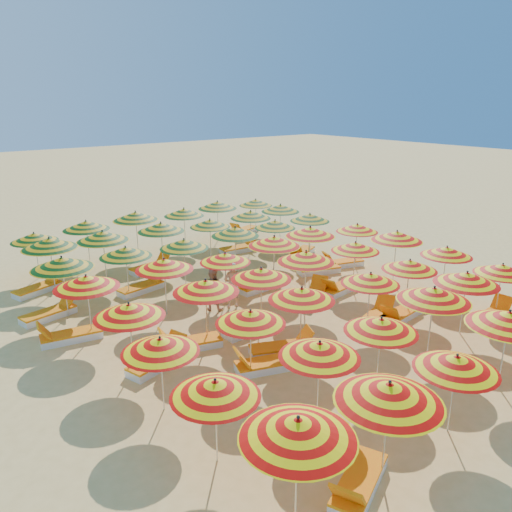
% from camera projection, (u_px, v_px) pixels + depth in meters
% --- Properties ---
extents(ground, '(120.00, 120.00, 0.00)m').
position_uv_depth(ground, '(265.00, 304.00, 17.07)').
color(ground, '#F5C26C').
rests_on(ground, ground).
extents(umbrella_0, '(2.37, 2.37, 2.03)m').
position_uv_depth(umbrella_0, '(298.00, 429.00, 7.81)').
color(umbrella_0, silver).
rests_on(umbrella_0, ground).
extents(umbrella_1, '(2.49, 2.49, 2.07)m').
position_uv_depth(umbrella_1, '(389.00, 393.00, 8.71)').
color(umbrella_1, silver).
rests_on(umbrella_1, ground).
extents(umbrella_2, '(2.16, 2.16, 1.82)m').
position_uv_depth(umbrella_2, '(456.00, 363.00, 10.10)').
color(umbrella_2, silver).
rests_on(umbrella_2, ground).
extents(umbrella_3, '(2.33, 2.33, 2.05)m').
position_uv_depth(umbrella_3, '(509.00, 319.00, 11.65)').
color(umbrella_3, silver).
rests_on(umbrella_3, ground).
extents(umbrella_6, '(1.93, 1.93, 1.82)m').
position_uv_depth(umbrella_6, '(215.00, 389.00, 9.22)').
color(umbrella_6, silver).
rests_on(umbrella_6, ground).
extents(umbrella_7, '(2.27, 2.27, 1.87)m').
position_uv_depth(umbrella_7, '(320.00, 350.00, 10.56)').
color(umbrella_7, silver).
rests_on(umbrella_7, ground).
extents(umbrella_8, '(2.28, 2.28, 1.86)m').
position_uv_depth(umbrella_8, '(381.00, 325.00, 11.72)').
color(umbrella_8, silver).
rests_on(umbrella_8, ground).
extents(umbrella_9, '(2.20, 2.20, 2.05)m').
position_uv_depth(umbrella_9, '(434.00, 294.00, 13.10)').
color(umbrella_9, silver).
rests_on(umbrella_9, ground).
extents(umbrella_10, '(2.21, 2.21, 1.98)m').
position_uv_depth(umbrella_10, '(467.00, 278.00, 14.46)').
color(umbrella_10, silver).
rests_on(umbrella_10, ground).
extents(umbrella_11, '(2.13, 2.13, 1.82)m').
position_uv_depth(umbrella_11, '(502.00, 269.00, 15.65)').
color(umbrella_11, silver).
rests_on(umbrella_11, ground).
extents(umbrella_12, '(1.77, 1.77, 1.83)m').
position_uv_depth(umbrella_12, '(160.00, 345.00, 10.83)').
color(umbrella_12, silver).
rests_on(umbrella_12, ground).
extents(umbrella_13, '(2.20, 2.20, 1.85)m').
position_uv_depth(umbrella_13, '(251.00, 317.00, 12.17)').
color(umbrella_13, silver).
rests_on(umbrella_13, ground).
extents(umbrella_14, '(2.07, 2.07, 1.93)m').
position_uv_depth(umbrella_14, '(302.00, 294.00, 13.41)').
color(umbrella_14, silver).
rests_on(umbrella_14, ground).
extents(umbrella_15, '(1.85, 1.85, 1.85)m').
position_uv_depth(umbrella_15, '(370.00, 279.00, 14.76)').
color(umbrella_15, silver).
rests_on(umbrella_15, ground).
extents(umbrella_16, '(2.23, 2.23, 1.86)m').
position_uv_depth(umbrella_16, '(410.00, 265.00, 15.93)').
color(umbrella_16, silver).
rests_on(umbrella_16, ground).
extents(umbrella_17, '(2.12, 2.12, 1.87)m').
position_uv_depth(umbrella_17, '(447.00, 252.00, 17.31)').
color(umbrella_17, silver).
rests_on(umbrella_17, ground).
extents(umbrella_18, '(1.98, 1.98, 1.90)m').
position_uv_depth(umbrella_18, '(129.00, 310.00, 12.44)').
color(umbrella_18, silver).
rests_on(umbrella_18, ground).
extents(umbrella_19, '(2.01, 2.01, 1.97)m').
position_uv_depth(umbrella_19, '(206.00, 286.00, 13.87)').
color(umbrella_19, silver).
rests_on(umbrella_19, ground).
extents(umbrella_20, '(1.89, 1.89, 1.94)m').
position_uv_depth(umbrella_20, '(261.00, 274.00, 14.94)').
color(umbrella_20, silver).
rests_on(umbrella_20, ground).
extents(umbrella_21, '(2.03, 2.03, 2.02)m').
position_uv_depth(umbrella_21, '(306.00, 257.00, 16.30)').
color(umbrella_21, silver).
rests_on(umbrella_21, ground).
extents(umbrella_22, '(2.20, 2.20, 1.84)m').
position_uv_depth(umbrella_22, '(355.00, 247.00, 17.94)').
color(umbrella_22, silver).
rests_on(umbrella_22, ground).
extents(umbrella_23, '(2.29, 2.29, 2.05)m').
position_uv_depth(umbrella_23, '(397.00, 236.00, 18.65)').
color(umbrella_23, silver).
rests_on(umbrella_23, ground).
extents(umbrella_24, '(2.03, 2.03, 1.97)m').
position_uv_depth(umbrella_24, '(86.00, 282.00, 14.20)').
color(umbrella_24, silver).
rests_on(umbrella_24, ground).
extents(umbrella_25, '(1.94, 1.94, 1.96)m').
position_uv_depth(umbrella_25, '(164.00, 264.00, 15.73)').
color(umbrella_25, silver).
rests_on(umbrella_25, ground).
extents(umbrella_26, '(2.17, 2.17, 1.83)m').
position_uv_depth(umbrella_26, '(225.00, 258.00, 16.76)').
color(umbrella_26, silver).
rests_on(umbrella_26, ground).
extents(umbrella_27, '(1.97, 1.97, 2.03)m').
position_uv_depth(umbrella_27, '(274.00, 241.00, 18.02)').
color(umbrella_27, silver).
rests_on(umbrella_27, ground).
extents(umbrella_28, '(2.45, 2.45, 2.06)m').
position_uv_depth(umbrella_28, '(310.00, 232.00, 19.23)').
color(umbrella_28, silver).
rests_on(umbrella_28, ground).
extents(umbrella_29, '(2.26, 2.26, 1.83)m').
position_uv_depth(umbrella_29, '(357.00, 228.00, 20.59)').
color(umbrella_29, silver).
rests_on(umbrella_29, ground).
extents(umbrella_30, '(1.97, 1.97, 2.06)m').
position_uv_depth(umbrella_30, '(62.00, 263.00, 15.57)').
color(umbrella_30, silver).
rests_on(umbrella_30, ground).
extents(umbrella_31, '(1.96, 1.96, 1.91)m').
position_uv_depth(umbrella_31, '(126.00, 252.00, 17.15)').
color(umbrella_31, silver).
rests_on(umbrella_31, ground).
extents(umbrella_32, '(1.81, 1.81, 1.89)m').
position_uv_depth(umbrella_32, '(184.00, 244.00, 18.14)').
color(umbrella_32, silver).
rests_on(umbrella_32, ground).
extents(umbrella_33, '(1.92, 1.92, 2.00)m').
position_uv_depth(umbrella_33, '(235.00, 232.00, 19.43)').
color(umbrella_33, silver).
rests_on(umbrella_33, ground).
extents(umbrella_34, '(1.80, 1.80, 1.84)m').
position_uv_depth(umbrella_34, '(275.00, 224.00, 21.15)').
color(umbrella_34, silver).
rests_on(umbrella_34, ground).
extents(umbrella_35, '(2.16, 2.16, 1.87)m').
position_uv_depth(umbrella_35, '(310.00, 218.00, 22.22)').
color(umbrella_35, silver).
rests_on(umbrella_35, ground).
extents(umbrella_36, '(2.03, 2.03, 2.07)m').
position_uv_depth(umbrella_36, '(49.00, 243.00, 17.64)').
color(umbrella_36, silver).
rests_on(umbrella_36, ground).
extents(umbrella_37, '(2.54, 2.54, 2.06)m').
position_uv_depth(umbrella_37, '(103.00, 236.00, 18.58)').
color(umbrella_37, silver).
rests_on(umbrella_37, ground).
extents(umbrella_38, '(2.47, 2.47, 2.01)m').
position_uv_depth(umbrella_38, '(161.00, 227.00, 20.05)').
color(umbrella_38, silver).
rests_on(umbrella_38, ground).
extents(umbrella_39, '(2.15, 2.15, 1.83)m').
position_uv_depth(umbrella_39, '(210.00, 223.00, 21.33)').
color(umbrella_39, silver).
rests_on(umbrella_39, ground).
extents(umbrella_40, '(2.04, 2.04, 1.94)m').
position_uv_depth(umbrella_40, '(251.00, 215.00, 22.50)').
color(umbrella_40, silver).
rests_on(umbrella_40, ground).
extents(umbrella_41, '(1.97, 1.97, 1.93)m').
position_uv_depth(umbrella_41, '(280.00, 208.00, 23.84)').
color(umbrella_41, silver).
rests_on(umbrella_41, ground).
extents(umbrella_42, '(1.86, 1.86, 1.86)m').
position_uv_depth(umbrella_42, '(34.00, 237.00, 19.08)').
color(umbrella_42, silver).
rests_on(umbrella_42, ground).
extents(umbrella_43, '(1.99, 1.99, 2.01)m').
position_uv_depth(umbrella_43, '(86.00, 225.00, 20.37)').
color(umbrella_43, silver).
rests_on(umbrella_43, ground).
extents(umbrella_44, '(2.34, 2.34, 2.10)m').
position_uv_depth(umbrella_44, '(136.00, 216.00, 21.60)').
color(umbrella_44, silver).
rests_on(umbrella_44, ground).
extents(umbrella_45, '(2.26, 2.26, 1.95)m').
position_uv_depth(umbrella_45, '(184.00, 212.00, 22.92)').
color(umbrella_45, silver).
rests_on(umbrella_45, ground).
extents(umbrella_46, '(1.99, 1.99, 2.01)m').
position_uv_depth(umbrella_46, '(217.00, 205.00, 24.19)').
color(umbrella_46, silver).
rests_on(umbrella_46, ground).
extents(umbrella_47, '(2.04, 2.04, 1.81)m').
position_uv_depth(umbrella_47, '(256.00, 203.00, 25.67)').
color(umbrella_47, silver).
rests_on(umbrella_47, ground).
extents(lounger_0, '(1.82, 1.22, 0.69)m').
position_uv_depth(lounger_0, '(358.00, 484.00, 8.90)').
color(lounger_0, white).
rests_on(lounger_0, ground).
extents(lounger_1, '(1.76, 0.67, 0.69)m').
position_uv_depth(lounger_1, '(491.00, 317.00, 15.70)').
color(lounger_1, white).
rests_on(lounger_1, ground).
extents(lounger_2, '(1.83, 1.11, 0.69)m').
position_uv_depth(lounger_2, '(266.00, 364.00, 12.90)').
color(lounger_2, white).
rests_on(lounger_2, ground).
extents(lounger_3, '(1.82, 1.24, 0.69)m').
position_uv_depth(lounger_3, '(282.00, 349.00, 13.72)').
color(lounger_3, white).
rests_on(lounger_3, ground).
extents(lounger_4, '(1.82, 1.03, 0.69)m').
position_uv_depth(lounger_4, '(376.00, 317.00, 15.66)').
color(lounger_4, white).
rests_on(lounger_4, ground).
extents(lounger_5, '(1.79, 0.78, 0.69)m').
position_uv_depth(lounger_5, '(400.00, 315.00, 15.85)').
color(lounger_5, white).
rests_on(lounger_5, ground).
extents(lounger_6, '(1.83, 1.04, 0.69)m').
position_uv_depth(lounger_6, '(159.00, 361.00, 13.08)').
color(lounger_6, white).
rests_on(lounger_6, ground).
extents(lounger_7, '(1.83, 1.04, 0.69)m').
position_uv_depth(lounger_7, '(189.00, 344.00, 14.00)').
color(lounger_7, white).
rests_on(lounger_7, ground).
extents(lounger_8, '(1.74, 0.61, 0.69)m').
position_uv_depth(lounger_8, '(248.00, 328.00, 14.96)').
color(lounger_8, white).
rests_on(lounger_8, ground).
extents(lounger_9, '(1.82, 1.26, 0.69)m').
position_uv_depth(lounger_9, '(312.00, 296.00, 17.32)').
color(lounger_9, white).
rests_on(lounger_9, ground).
extents(lounger_10, '(1.79, 0.78, 0.69)m').
position_uv_depth(lounger_10, '(341.00, 288.00, 18.08)').
color(lounger_10, white).
rests_on(lounger_10, ground).
extents(lounger_11, '(1.81, 0.89, 0.69)m').
position_uv_depth(lounger_11, '(70.00, 336.00, 14.45)').
color(lounger_11, white).
rests_on(lounger_11, ground).
extents(lounger_12, '(1.76, 0.67, 0.69)m').
position_uv_depth(lounger_12, '(259.00, 286.00, 18.28)').
color(lounger_12, white).
rests_on(lounger_12, ground).
extents(lounger_13, '(1.83, 1.12, 0.69)m').
position_uv_depth(lounger_13, '(318.00, 269.00, 20.04)').
color(lounger_13, white).
rests_on(lounger_13, ground).
extents(lounger_14, '(1.83, 1.06, 0.69)m').
position_uv_depth(lounger_14, '(342.00, 263.00, 20.82)').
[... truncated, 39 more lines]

